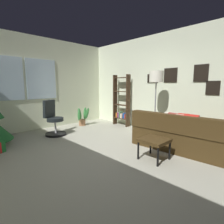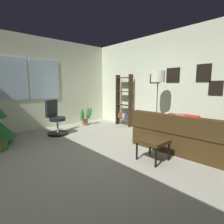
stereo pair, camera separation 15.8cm
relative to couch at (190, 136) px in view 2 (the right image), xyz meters
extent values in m
cube|color=#A1A08F|center=(-1.64, 0.84, -0.34)|extent=(4.88, 6.30, 0.10)
cube|color=silver|center=(-1.64, 4.04, 1.12)|extent=(4.88, 0.10, 2.83)
cube|color=silver|center=(-2.49, 3.98, 1.26)|extent=(0.90, 0.03, 1.20)
cube|color=silver|center=(-1.51, 3.98, 1.26)|extent=(0.90, 0.03, 1.20)
cube|color=silver|center=(0.85, 0.84, 1.12)|extent=(0.10, 6.30, 2.83)
cube|color=black|center=(0.79, 0.13, 1.37)|extent=(0.02, 0.34, 0.42)
cube|color=black|center=(0.79, 0.92, 1.35)|extent=(0.02, 0.38, 0.39)
cube|color=black|center=(0.79, 1.48, 1.28)|extent=(0.02, 0.36, 0.26)
cube|color=black|center=(0.79, -0.16, 1.02)|extent=(0.02, 0.30, 0.33)
cube|color=#3B2A13|center=(-0.14, 0.12, -0.07)|extent=(0.99, 2.00, 0.44)
cube|color=#3B2A13|center=(-0.50, 0.10, 0.33)|extent=(0.31, 1.97, 0.35)
cube|color=#3B2A13|center=(-0.19, 1.02, 0.25)|extent=(0.90, 0.19, 0.20)
cube|color=#3B2A13|center=(0.71, -0.37, -0.07)|extent=(0.80, 0.93, 0.44)
cube|color=red|center=(-0.37, -0.11, 0.32)|extent=(0.23, 0.41, 0.42)
cube|color=beige|center=(-0.39, 0.16, 0.32)|extent=(0.19, 0.41, 0.41)
cube|color=brown|center=(-0.38, 0.08, 0.32)|extent=(0.23, 0.42, 0.41)
cube|color=#3B2A13|center=(-1.05, 0.21, 0.07)|extent=(0.47, 0.47, 0.06)
cylinder|color=black|center=(-1.25, 0.00, -0.12)|extent=(0.04, 0.04, 0.33)
cylinder|color=black|center=(-0.85, 0.00, -0.12)|extent=(0.04, 0.04, 0.33)
cylinder|color=black|center=(-1.25, 0.41, -0.12)|extent=(0.04, 0.04, 0.33)
cylinder|color=black|center=(-0.85, 0.41, -0.12)|extent=(0.04, 0.04, 0.33)
cylinder|color=black|center=(-1.61, 2.99, -0.26)|extent=(0.56, 0.56, 0.06)
cylinder|color=#B2B2B7|center=(-1.61, 2.99, -0.04)|extent=(0.05, 0.05, 0.38)
cylinder|color=black|center=(-1.61, 2.99, 0.15)|extent=(0.44, 0.44, 0.09)
cube|color=black|center=(-1.69, 3.16, 0.44)|extent=(0.40, 0.25, 0.48)
cube|color=#372618|center=(0.58, 2.26, 0.57)|extent=(0.18, 0.04, 1.72)
cube|color=#372618|center=(0.58, 2.86, 0.57)|extent=(0.18, 0.04, 1.72)
cube|color=#372618|center=(0.58, 2.56, -0.04)|extent=(0.18, 0.56, 0.02)
cube|color=#372618|center=(0.58, 2.56, 0.42)|extent=(0.18, 0.56, 0.02)
cube|color=#372618|center=(0.58, 2.56, 0.87)|extent=(0.18, 0.56, 0.02)
cube|color=#372618|center=(0.58, 2.56, 1.33)|extent=(0.18, 0.56, 0.02)
cube|color=maroon|center=(0.60, 2.34, 0.05)|extent=(0.15, 0.04, 0.15)
cube|color=navy|center=(0.60, 2.41, 0.06)|extent=(0.14, 0.07, 0.18)
cube|color=beige|center=(0.59, 2.50, 0.05)|extent=(0.17, 0.07, 0.16)
cube|color=#3C6346|center=(0.59, 2.58, 0.08)|extent=(0.16, 0.07, 0.21)
cube|color=#772F68|center=(0.60, 2.66, 0.06)|extent=(0.15, 0.06, 0.18)
cube|color=#C06824|center=(0.59, 2.72, 0.05)|extent=(0.17, 0.05, 0.16)
cylinder|color=slate|center=(0.20, 0.99, -0.28)|extent=(0.28, 0.28, 0.03)
cylinder|color=slate|center=(0.20, 0.99, 0.45)|extent=(0.03, 0.03, 1.42)
cylinder|color=silver|center=(0.20, 0.99, 1.30)|extent=(0.35, 0.35, 0.28)
cylinder|color=#956645|center=(-0.40, 3.48, -0.19)|extent=(0.22, 0.22, 0.21)
ellipsoid|color=#307335|center=(-0.47, 3.51, 0.12)|extent=(0.21, 0.15, 0.43)
ellipsoid|color=#307335|center=(-0.58, 3.38, 0.11)|extent=(0.18, 0.18, 0.40)
ellipsoid|color=#307335|center=(-0.29, 3.45, 0.12)|extent=(0.19, 0.17, 0.44)
ellipsoid|color=#307335|center=(-0.26, 3.38, 0.12)|extent=(0.18, 0.26, 0.43)
camera|label=1|loc=(-3.77, -1.48, 1.08)|focal=28.06mm
camera|label=2|loc=(-3.66, -1.59, 1.08)|focal=28.06mm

